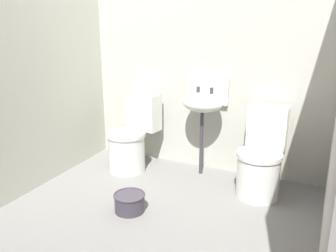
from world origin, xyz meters
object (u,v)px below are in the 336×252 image
bucket (130,202)px  toilet_right (261,160)px  toilet_left (132,139)px  sink (203,102)px

bucket → toilet_right: bearing=41.5°
toilet_left → sink: (0.72, 0.19, 0.43)m
toilet_left → bucket: toilet_left is taller
toilet_right → sink: (-0.63, 0.19, 0.43)m
toilet_right → sink: sink is taller
toilet_right → toilet_left: bearing=0.0°
toilet_left → bucket: size_ratio=2.92×
toilet_right → sink: bearing=-16.5°
toilet_left → toilet_right: (1.35, -0.00, 0.00)m
toilet_left → toilet_right: size_ratio=1.00×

